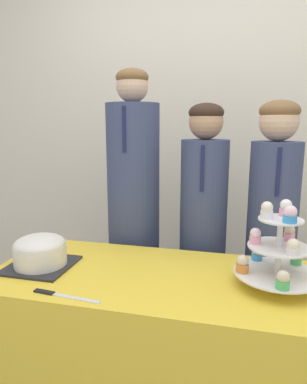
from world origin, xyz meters
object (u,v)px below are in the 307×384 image
Objects in this scene: round_cake at (40,251)px; student_2 at (270,249)px; cake_knife at (55,294)px; student_0 at (134,229)px; student_1 at (202,246)px; cupcake_stand at (278,249)px.

student_2 is (0.96, 0.53, -0.10)m from round_cake.
round_cake is 0.99× the size of cake_knife.
student_0 reaches higher than student_1.
cake_knife is 1.07m from student_2.
cupcake_stand is at bearing -34.91° from student_0.
round_cake reaches higher than cake_knife.
student_1 is at bearing 123.11° from cupcake_stand.
student_1 reaches higher than round_cake.
cake_knife is 0.74m from student_0.
student_0 is at bearing 145.09° from cupcake_stand.
round_cake is at bearing 136.93° from cake_knife.
round_cake is 0.94m from cupcake_stand.
cupcake_stand reaches higher than cake_knife.
cupcake_stand is 0.85m from student_0.
student_2 is at bearing -0.00° from student_0.
cake_knife is 0.81× the size of cupcake_stand.
cake_knife is at bearing -120.68° from student_1.
student_2 is (0.02, 0.48, -0.17)m from cupcake_stand.
cupcake_stand is 0.22× the size of student_1.
student_1 is at bearing -180.00° from student_2.
cake_knife is 0.16× the size of student_0.
student_2 is at bearing 0.00° from student_1.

